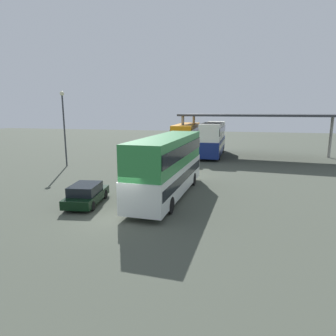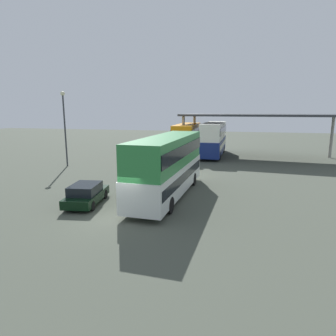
# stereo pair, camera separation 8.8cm
# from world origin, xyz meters

# --- Properties ---
(ground_plane) EXTENTS (140.00, 140.00, 0.00)m
(ground_plane) POSITION_xyz_m (0.00, 0.00, 0.00)
(ground_plane) COLOR #464C40
(double_decker_main) EXTENTS (3.02, 11.18, 4.20)m
(double_decker_main) POSITION_xyz_m (1.41, 4.94, 2.30)
(double_decker_main) COLOR silver
(double_decker_main) RESTS_ON ground_plane
(parked_hatchback) EXTENTS (2.30, 4.24, 1.35)m
(parked_hatchback) POSITION_xyz_m (-3.24, 1.87, 0.67)
(parked_hatchback) COLOR black
(parked_hatchback) RESTS_ON ground_plane
(double_decker_near_canopy) EXTENTS (2.89, 10.52, 4.13)m
(double_decker_near_canopy) POSITION_xyz_m (-0.66, 24.26, 2.27)
(double_decker_near_canopy) COLOR white
(double_decker_near_canopy) RESTS_ON ground_plane
(double_decker_mid_row) EXTENTS (2.66, 10.84, 4.34)m
(double_decker_mid_row) POSITION_xyz_m (2.87, 24.46, 2.37)
(double_decker_mid_row) COLOR navy
(double_decker_mid_row) RESTS_ON ground_plane
(depot_canopy) EXTENTS (19.52, 8.72, 5.46)m
(depot_canopy) POSITION_xyz_m (8.34, 24.10, 5.13)
(depot_canopy) COLOR #33353A
(depot_canopy) RESTS_ON ground_plane
(lamppost_tall) EXTENTS (0.44, 0.44, 7.87)m
(lamppost_tall) POSITION_xyz_m (-11.84, 13.23, 4.95)
(lamppost_tall) COLOR #33353A
(lamppost_tall) RESTS_ON ground_plane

